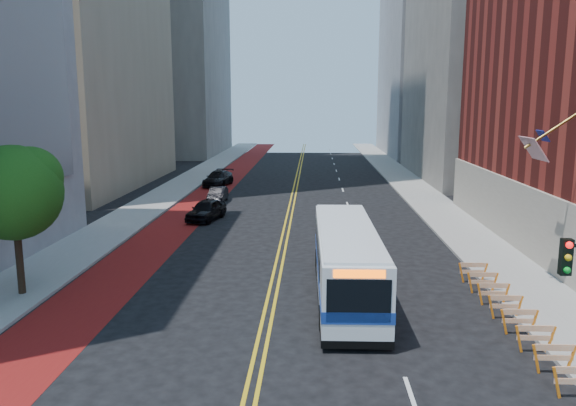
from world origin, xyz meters
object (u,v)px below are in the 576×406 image
at_px(transit_bus, 346,260).
at_px(car_c, 218,178).
at_px(street_tree, 15,189).
at_px(car_b, 218,195).
at_px(car_a, 206,210).

bearing_deg(transit_bus, car_c, 108.03).
distance_m(transit_bus, car_c, 35.50).
xyz_separation_m(street_tree, car_b, (4.71, 24.47, -4.26)).
distance_m(street_tree, car_a, 18.13).
bearing_deg(car_c, car_a, -75.64).
bearing_deg(car_b, car_a, -87.93).
bearing_deg(car_c, car_b, -73.02).
height_order(transit_bus, car_a, transit_bus).
height_order(car_b, car_c, car_c).
distance_m(car_a, car_c, 17.42).
distance_m(car_b, car_c, 9.85).
height_order(street_tree, car_a, street_tree).
relative_size(street_tree, transit_bus, 0.57).
height_order(street_tree, car_b, street_tree).
distance_m(street_tree, transit_bus, 14.94).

